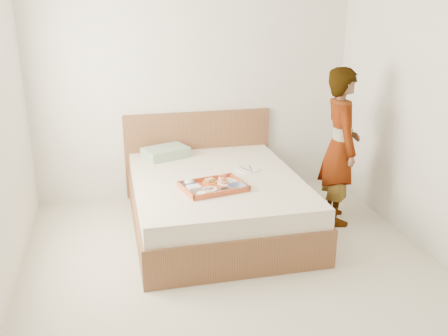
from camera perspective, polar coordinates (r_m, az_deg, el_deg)
ground at (r=4.15m, az=1.80°, el=-12.62°), size 3.50×4.00×0.01m
wall_back at (r=5.56m, az=-3.44°, el=9.94°), size 3.50×0.01×2.60m
wall_front at (r=1.90m, az=18.09°, el=-9.59°), size 3.50×0.01×2.60m
bed at (r=4.90m, az=-0.84°, el=-3.92°), size 1.65×2.00×0.53m
headboard at (r=5.72m, az=-2.93°, el=1.73°), size 1.65×0.06×0.95m
pillow at (r=5.41m, az=-6.63°, el=1.77°), size 0.53×0.45×0.11m
tray at (r=4.51m, az=-1.22°, el=-2.08°), size 0.62×0.50×0.05m
prawn_plate at (r=4.62m, az=0.34°, el=-1.57°), size 0.22×0.22×0.01m
navy_bowl_big at (r=4.47m, az=1.47°, el=-2.15°), size 0.18×0.18×0.04m
sauce_dish at (r=4.40m, az=0.08°, el=-2.55°), size 0.09×0.09×0.03m
meat_plate at (r=4.45m, az=-1.65°, el=-2.42°), size 0.16×0.16×0.01m
bread_plate at (r=4.62m, az=-1.62°, el=-1.60°), size 0.16×0.16×0.01m
salad_bowl at (r=4.54m, az=-3.98°, el=-1.82°), size 0.14×0.14×0.04m
plastic_tub at (r=4.42m, az=-3.44°, el=-2.35°), size 0.13×0.12×0.05m
cheese_round at (r=4.33m, az=-2.60°, el=-2.97°), size 0.09×0.09×0.03m
dinner_plate at (r=5.00m, az=2.68°, el=-0.17°), size 0.24×0.24×0.01m
person at (r=5.03m, az=13.04°, el=2.36°), size 0.46×0.62×1.55m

